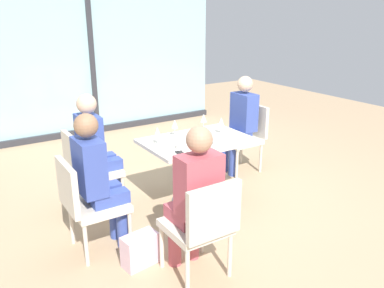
% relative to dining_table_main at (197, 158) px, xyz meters
% --- Properties ---
extents(ground_plane, '(12.00, 12.00, 0.00)m').
position_rel_dining_table_main_xyz_m(ground_plane, '(0.00, 0.00, -0.52)').
color(ground_plane, tan).
extents(window_wall_backdrop, '(4.60, 0.10, 2.70)m').
position_rel_dining_table_main_xyz_m(window_wall_backdrop, '(0.00, 3.20, 0.69)').
color(window_wall_backdrop, '#90B7BC').
rests_on(window_wall_backdrop, ground_plane).
extents(dining_table_main, '(1.14, 0.77, 0.73)m').
position_rel_dining_table_main_xyz_m(dining_table_main, '(0.00, 0.00, 0.00)').
color(dining_table_main, silver).
rests_on(dining_table_main, ground_plane).
extents(chair_side_end, '(0.50, 0.46, 0.87)m').
position_rel_dining_table_main_xyz_m(chair_side_end, '(-1.33, -0.30, -0.02)').
color(chair_side_end, beige).
rests_on(chair_side_end, ground_plane).
extents(chair_front_left, '(0.46, 0.50, 0.87)m').
position_rel_dining_table_main_xyz_m(chair_front_left, '(-0.71, -1.16, -0.02)').
color(chair_front_left, beige).
rests_on(chair_front_left, ground_plane).
extents(chair_far_right, '(0.50, 0.46, 0.87)m').
position_rel_dining_table_main_xyz_m(chair_far_right, '(1.07, 0.45, -0.02)').
color(chair_far_right, beige).
rests_on(chair_far_right, ground_plane).
extents(chair_far_left, '(0.50, 0.46, 0.87)m').
position_rel_dining_table_main_xyz_m(chair_far_left, '(-1.07, 0.45, -0.02)').
color(chair_far_left, beige).
rests_on(chair_far_left, ground_plane).
extents(person_side_end, '(0.39, 0.34, 1.26)m').
position_rel_dining_table_main_xyz_m(person_side_end, '(-1.22, -0.30, 0.18)').
color(person_side_end, '#384C9E').
rests_on(person_side_end, ground_plane).
extents(person_front_left, '(0.34, 0.39, 1.26)m').
position_rel_dining_table_main_xyz_m(person_front_left, '(-0.71, -1.05, 0.18)').
color(person_front_left, '#B24C56').
rests_on(person_front_left, ground_plane).
extents(person_far_right, '(0.39, 0.34, 1.26)m').
position_rel_dining_table_main_xyz_m(person_far_right, '(0.96, 0.45, 0.18)').
color(person_far_right, '#384C9E').
rests_on(person_far_right, ground_plane).
extents(person_far_left, '(0.39, 0.34, 1.26)m').
position_rel_dining_table_main_xyz_m(person_far_left, '(-0.96, 0.45, 0.18)').
color(person_far_left, '#384C9E').
rests_on(person_far_left, ground_plane).
extents(wine_glass_0, '(0.07, 0.07, 0.18)m').
position_rel_dining_table_main_xyz_m(wine_glass_0, '(-0.14, 0.23, 0.34)').
color(wine_glass_0, silver).
rests_on(wine_glass_0, dining_table_main).
extents(wine_glass_1, '(0.07, 0.07, 0.18)m').
position_rel_dining_table_main_xyz_m(wine_glass_1, '(0.34, 0.03, 0.34)').
color(wine_glass_1, silver).
rests_on(wine_glass_1, dining_table_main).
extents(wine_glass_2, '(0.07, 0.07, 0.18)m').
position_rel_dining_table_main_xyz_m(wine_glass_2, '(0.27, 0.27, 0.34)').
color(wine_glass_2, silver).
rests_on(wine_glass_2, dining_table_main).
extents(wine_glass_3, '(0.07, 0.07, 0.18)m').
position_rel_dining_table_main_xyz_m(wine_glass_3, '(0.03, -0.27, 0.34)').
color(wine_glass_3, silver).
rests_on(wine_glass_3, dining_table_main).
extents(wine_glass_4, '(0.07, 0.07, 0.18)m').
position_rel_dining_table_main_xyz_m(wine_glass_4, '(-0.43, 0.08, 0.34)').
color(wine_glass_4, silver).
rests_on(wine_glass_4, dining_table_main).
extents(wine_glass_5, '(0.07, 0.07, 0.18)m').
position_rel_dining_table_main_xyz_m(wine_glass_5, '(0.08, -0.17, 0.34)').
color(wine_glass_5, silver).
rests_on(wine_glass_5, dining_table_main).
extents(coffee_cup, '(0.08, 0.08, 0.09)m').
position_rel_dining_table_main_xyz_m(coffee_cup, '(-0.32, -0.17, 0.26)').
color(coffee_cup, white).
rests_on(coffee_cup, dining_table_main).
extents(cell_phone_on_table, '(0.10, 0.15, 0.01)m').
position_rel_dining_table_main_xyz_m(cell_phone_on_table, '(-0.38, -0.29, 0.22)').
color(cell_phone_on_table, black).
rests_on(cell_phone_on_table, dining_table_main).
extents(handbag_0, '(0.32, 0.20, 0.28)m').
position_rel_dining_table_main_xyz_m(handbag_0, '(-1.05, -0.73, -0.38)').
color(handbag_0, beige).
rests_on(handbag_0, ground_plane).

